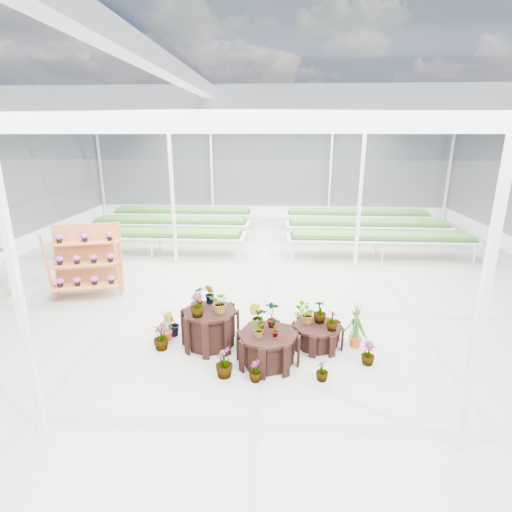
# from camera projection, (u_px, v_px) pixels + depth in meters

# --- Properties ---
(ground_plane) EXTENTS (24.00, 24.00, 0.00)m
(ground_plane) POSITION_uv_depth(u_px,v_px,m) (258.00, 316.00, 9.59)
(ground_plane) COLOR gray
(ground_plane) RESTS_ON ground
(greenhouse_shell) EXTENTS (18.00, 24.00, 4.50)m
(greenhouse_shell) POSITION_uv_depth(u_px,v_px,m) (259.00, 225.00, 8.93)
(greenhouse_shell) COLOR white
(greenhouse_shell) RESTS_ON ground
(steel_frame) EXTENTS (18.00, 24.00, 4.50)m
(steel_frame) POSITION_uv_depth(u_px,v_px,m) (259.00, 225.00, 8.93)
(steel_frame) COLOR silver
(steel_frame) RESTS_ON ground
(nursery_benches) EXTENTS (16.00, 7.00, 0.84)m
(nursery_benches) POSITION_uv_depth(u_px,v_px,m) (268.00, 230.00, 16.34)
(nursery_benches) COLOR silver
(nursery_benches) RESTS_ON ground
(plinth_tall) EXTENTS (1.14, 1.14, 0.78)m
(plinth_tall) POSITION_uv_depth(u_px,v_px,m) (210.00, 328.00, 8.19)
(plinth_tall) COLOR black
(plinth_tall) RESTS_ON ground
(plinth_mid) EXTENTS (1.33, 1.33, 0.62)m
(plinth_mid) POSITION_uv_depth(u_px,v_px,m) (268.00, 348.00, 7.57)
(plinth_mid) COLOR black
(plinth_mid) RESTS_ON ground
(plinth_low) EXTENTS (1.25, 1.25, 0.46)m
(plinth_low) POSITION_uv_depth(u_px,v_px,m) (317.00, 335.00, 8.21)
(plinth_low) COLOR black
(plinth_low) RESTS_ON ground
(shelf_rack) EXTENTS (1.98, 1.37, 1.90)m
(shelf_rack) POSITION_uv_depth(u_px,v_px,m) (86.00, 262.00, 10.58)
(shelf_rack) COLOR #B56033
(shelf_rack) RESTS_ON ground
(bird_table) EXTENTS (0.49, 0.49, 1.73)m
(bird_table) POSITION_uv_depth(u_px,v_px,m) (10.00, 263.00, 10.74)
(bird_table) COLOR #BA794A
(bird_table) RESTS_ON ground
(nursery_plants) EXTENTS (4.47, 2.59, 1.27)m
(nursery_plants) POSITION_uv_depth(u_px,v_px,m) (263.00, 322.00, 8.15)
(nursery_plants) COLOR #346725
(nursery_plants) RESTS_ON ground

